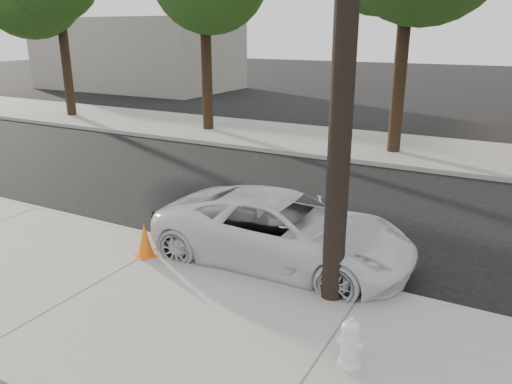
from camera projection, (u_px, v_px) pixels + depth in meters
ground at (228, 214)px, 11.85m from camera, size 120.00×120.00×0.00m
near_sidewalk at (91, 290)px, 8.23m from camera, size 90.00×4.40×0.15m
far_sidewalk at (345, 143)px, 18.93m from camera, size 90.00×5.00×0.15m
curb_near at (173, 243)px, 10.07m from camera, size 90.00×0.12×0.16m
building_far at (138, 54)px, 36.86m from camera, size 14.00×8.00×5.00m
police_cruiser at (283, 230)px, 9.15m from camera, size 4.84×2.34×1.33m
fire_hydrant at (350, 344)px, 6.18m from camera, size 0.33×0.31×0.63m
traffic_cone at (145, 240)px, 9.22m from camera, size 0.44×0.44×0.65m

